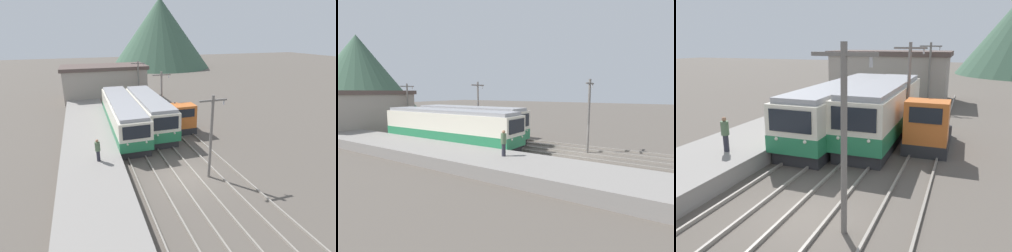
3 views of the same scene
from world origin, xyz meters
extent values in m
plane|color=#564F47|center=(0.00, 0.00, 0.00)|extent=(200.00, 200.00, 0.00)
cube|color=gray|center=(-6.25, 0.00, 0.41)|extent=(4.50, 54.00, 0.82)
cube|color=gray|center=(-3.32, 0.00, 0.07)|extent=(0.10, 60.00, 0.14)
cube|color=gray|center=(-1.88, 0.00, 0.07)|extent=(0.10, 60.00, 0.14)
cube|color=gray|center=(-0.52, 0.00, 0.07)|extent=(0.10, 60.00, 0.14)
cube|color=gray|center=(0.92, 0.00, 0.07)|extent=(0.10, 60.00, 0.14)
cube|color=gray|center=(2.48, 0.00, 0.07)|extent=(0.10, 60.00, 0.14)
cube|color=gray|center=(3.92, 0.00, 0.07)|extent=(0.10, 60.00, 0.14)
cube|color=#28282B|center=(-2.60, 10.96, 0.35)|extent=(2.58, 13.82, 0.70)
cube|color=silver|center=(-2.60, 10.96, 1.92)|extent=(2.80, 14.40, 2.44)
cube|color=#267A4C|center=(-2.60, 10.96, 1.14)|extent=(2.84, 14.44, 0.88)
cube|color=black|center=(-2.60, 3.73, 2.41)|extent=(2.24, 0.06, 1.07)
sphere|color=silver|center=(-3.37, 3.72, 1.48)|extent=(0.18, 0.18, 0.18)
sphere|color=silver|center=(-1.83, 3.72, 1.48)|extent=(0.18, 0.18, 0.18)
cube|color=#939399|center=(-2.60, 10.96, 3.28)|extent=(2.46, 13.82, 0.28)
cube|color=#28282B|center=(0.20, 10.84, 0.35)|extent=(2.58, 11.60, 0.70)
cube|color=silver|center=(0.20, 10.84, 1.99)|extent=(2.80, 12.08, 2.57)
cube|color=#267A4C|center=(0.20, 10.84, 1.16)|extent=(2.84, 12.12, 0.93)
cube|color=black|center=(0.20, 4.77, 2.50)|extent=(2.24, 0.06, 1.13)
sphere|color=silver|center=(-0.57, 4.76, 1.52)|extent=(0.18, 0.18, 0.18)
sphere|color=silver|center=(0.97, 4.76, 1.52)|extent=(0.18, 0.18, 0.18)
cube|color=#939399|center=(0.20, 10.84, 3.41)|extent=(2.46, 11.60, 0.28)
cube|color=#28282B|center=(3.20, 10.08, 0.35)|extent=(2.40, 5.21, 0.70)
cube|color=#D16628|center=(3.20, 8.31, 1.85)|extent=(2.28, 1.67, 2.30)
cube|color=black|center=(3.20, 7.46, 2.36)|extent=(1.68, 0.04, 0.83)
cube|color=#D16628|center=(3.20, 10.92, 1.40)|extent=(1.92, 3.44, 1.40)
cylinder|color=black|center=(3.20, 10.92, 2.35)|extent=(0.16, 0.16, 0.50)
cylinder|color=slate|center=(1.70, -0.50, 3.01)|extent=(0.20, 0.20, 6.02)
cube|color=slate|center=(1.70, -0.50, 5.67)|extent=(2.00, 0.12, 0.12)
cylinder|color=#B2B2B7|center=(2.50, -0.50, 5.47)|extent=(0.10, 0.10, 0.30)
cylinder|color=slate|center=(1.70, 10.96, 3.01)|extent=(0.20, 0.20, 6.02)
cube|color=slate|center=(1.70, 10.96, 5.67)|extent=(2.00, 0.12, 0.12)
cylinder|color=#B2B2B7|center=(2.50, 10.96, 5.47)|extent=(0.10, 0.10, 0.30)
cylinder|color=slate|center=(1.70, 22.42, 3.01)|extent=(0.20, 0.20, 6.02)
cube|color=slate|center=(1.70, 22.42, 5.67)|extent=(2.00, 0.12, 0.12)
cylinder|color=#B2B2B7|center=(2.50, 22.42, 5.47)|extent=(0.10, 0.10, 0.30)
cylinder|color=#282833|center=(-5.71, 2.92, 1.24)|extent=(0.26, 0.26, 0.83)
cylinder|color=#4C6647|center=(-5.71, 2.92, 1.99)|extent=(0.38, 0.38, 0.68)
sphere|color=#9E7051|center=(-5.71, 2.92, 2.44)|extent=(0.22, 0.22, 0.22)
cube|color=gray|center=(-2.81, 26.00, 2.33)|extent=(12.00, 6.00, 4.65)
cube|color=#51423D|center=(-2.81, 26.00, 4.90)|extent=(12.60, 6.30, 0.50)
cone|color=#3D5B47|center=(17.04, 62.07, 9.59)|extent=(28.88, 28.88, 19.18)
camera|label=1|loc=(-6.36, -15.33, 9.86)|focal=28.00mm
camera|label=2|loc=(-19.77, -6.26, 5.04)|focal=28.00mm
camera|label=3|loc=(5.00, -9.35, 5.99)|focal=35.00mm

